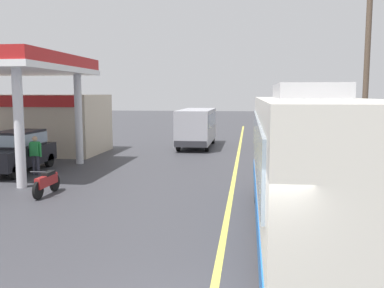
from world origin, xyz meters
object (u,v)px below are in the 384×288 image
object	(u,v)px
motorcycle_parked_forecourt	(47,182)
pedestrian_near_pump	(35,153)
minibus_opposing_lane	(197,124)
coach_bus_main	(312,168)
car_at_pump	(18,149)

from	to	relation	value
motorcycle_parked_forecourt	pedestrian_near_pump	world-z (taller)	pedestrian_near_pump
minibus_opposing_lane	pedestrian_near_pump	size ratio (longest dim) A/B	3.69
minibus_opposing_lane	motorcycle_parked_forecourt	distance (m)	14.18
coach_bus_main	car_at_pump	bearing A→B (deg)	147.73
minibus_opposing_lane	pedestrian_near_pump	world-z (taller)	minibus_opposing_lane
car_at_pump	coach_bus_main	bearing A→B (deg)	-32.27
car_at_pump	minibus_opposing_lane	size ratio (longest dim) A/B	0.69
coach_bus_main	motorcycle_parked_forecourt	xyz separation A→B (m)	(-8.27, 3.41, -1.28)
minibus_opposing_lane	motorcycle_parked_forecourt	size ratio (longest dim) A/B	3.41
car_at_pump	motorcycle_parked_forecourt	size ratio (longest dim) A/B	2.33
coach_bus_main	motorcycle_parked_forecourt	world-z (taller)	coach_bus_main
car_at_pump	pedestrian_near_pump	size ratio (longest dim) A/B	2.53
car_at_pump	motorcycle_parked_forecourt	world-z (taller)	car_at_pump
coach_bus_main	car_at_pump	xyz separation A→B (m)	(-11.57, 7.31, -0.71)
motorcycle_parked_forecourt	coach_bus_main	bearing A→B (deg)	-22.40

